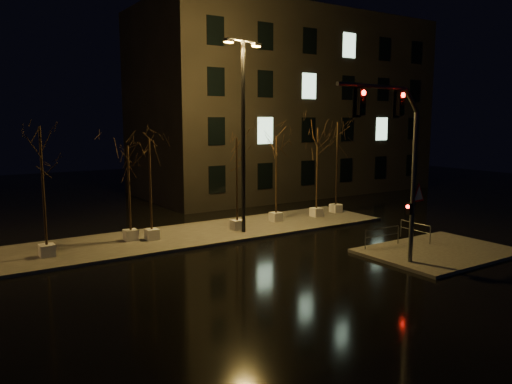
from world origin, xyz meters
TOP-DOWN VIEW (x-y plane):
  - ground at (0.00, 0.00)m, footprint 90.00×90.00m
  - median at (0.00, 6.00)m, footprint 22.00×5.00m
  - sidewalk_corner at (7.50, -3.50)m, footprint 7.00×5.00m
  - building at (14.00, 18.00)m, footprint 25.00×12.00m
  - tree_0 at (-8.31, 5.49)m, footprint 1.80×1.80m
  - tree_1 at (-4.11, 6.39)m, footprint 1.80×1.80m
  - tree_2 at (-3.14, 5.95)m, footprint 1.80×1.80m
  - tree_3 at (1.76, 5.55)m, footprint 1.80×1.80m
  - tree_4 at (4.94, 6.27)m, footprint 1.80×1.80m
  - tree_5 at (7.98, 6.10)m, footprint 1.80×1.80m
  - tree_6 at (10.00, 6.51)m, footprint 1.80×1.80m
  - traffic_signal_mast at (3.59, -4.24)m, footprint 6.05×0.95m
  - streetlight_main at (1.76, 4.87)m, footprint 2.55×0.87m
  - guard_rail_a at (5.79, -1.50)m, footprint 2.16×0.21m
  - guard_rail_b at (8.12, -1.57)m, footprint 0.08×1.93m

SIDE VIEW (x-z plane):
  - ground at x=0.00m, z-range 0.00..0.00m
  - median at x=0.00m, z-range 0.00..0.15m
  - sidewalk_corner at x=7.50m, z-range 0.00..0.15m
  - guard_rail_b at x=8.12m, z-range 0.28..1.20m
  - guard_rail_a at x=5.79m, z-range 0.29..1.22m
  - tree_1 at x=-4.11m, z-range 1.44..6.41m
  - tree_3 at x=1.76m, z-range 1.52..6.82m
  - tree_4 at x=4.94m, z-range 1.52..6.82m
  - tree_2 at x=-3.14m, z-range 1.53..6.87m
  - tree_5 at x=7.98m, z-range 1.64..7.42m
  - tree_0 at x=-8.31m, z-range 1.70..7.70m
  - tree_6 at x=10.00m, z-range 1.74..7.88m
  - traffic_signal_mast at x=3.59m, z-range 1.32..8.76m
  - streetlight_main at x=1.76m, z-range 0.94..11.22m
  - building at x=14.00m, z-range 0.00..15.00m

